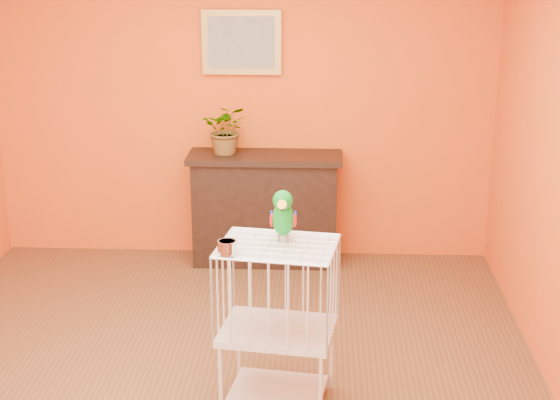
{
  "coord_description": "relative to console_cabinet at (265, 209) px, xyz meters",
  "views": [
    {
      "loc": [
        0.63,
        -4.47,
        2.59
      ],
      "look_at": [
        0.41,
        -0.05,
        1.19
      ],
      "focal_mm": 55.0,
      "sensor_mm": 36.0,
      "label": 1
    }
  ],
  "objects": [
    {
      "name": "framed_picture",
      "position": [
        -0.19,
        0.18,
        1.3
      ],
      "size": [
        0.62,
        0.04,
        0.5
      ],
      "color": "#AE8A3E",
      "rests_on": "room_shell"
    },
    {
      "name": "console_cabinet",
      "position": [
        0.0,
        0.0,
        0.0
      ],
      "size": [
        1.21,
        0.44,
        0.9
      ],
      "color": "black",
      "rests_on": "ground"
    },
    {
      "name": "feed_cup",
      "position": [
        -0.04,
        -2.33,
        0.55
      ],
      "size": [
        0.1,
        0.1,
        0.07
      ],
      "primitive_type": "cylinder",
      "color": "silver",
      "rests_on": "birdcage"
    },
    {
      "name": "potted_plant",
      "position": [
        -0.3,
        -0.02,
        0.6
      ],
      "size": [
        0.36,
        0.4,
        0.31
      ],
      "primitive_type": "imported",
      "rotation": [
        0.0,
        0.0,
        -0.01
      ],
      "color": "#26722D",
      "rests_on": "console_cabinet"
    },
    {
      "name": "parrot",
      "position": [
        0.24,
        -2.13,
        0.66
      ],
      "size": [
        0.15,
        0.27,
        0.31
      ],
      "rotation": [
        0.0,
        0.0,
        -0.02
      ],
      "color": "#59544C",
      "rests_on": "birdcage"
    },
    {
      "name": "birdcage",
      "position": [
        0.22,
        -2.17,
        0.05
      ],
      "size": [
        0.68,
        0.56,
        0.96
      ],
      "rotation": [
        0.0,
        0.0,
        -0.14
      ],
      "color": "beige",
      "rests_on": "ground"
    },
    {
      "name": "ground",
      "position": [
        -0.19,
        -2.04,
        -0.45
      ],
      "size": [
        4.5,
        4.5,
        0.0
      ],
      "primitive_type": "plane",
      "color": "brown",
      "rests_on": "ground"
    },
    {
      "name": "room_shell",
      "position": [
        -0.19,
        -2.04,
        1.13
      ],
      "size": [
        4.5,
        4.5,
        4.5
      ],
      "color": "#EE4E16",
      "rests_on": "ground"
    }
  ]
}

